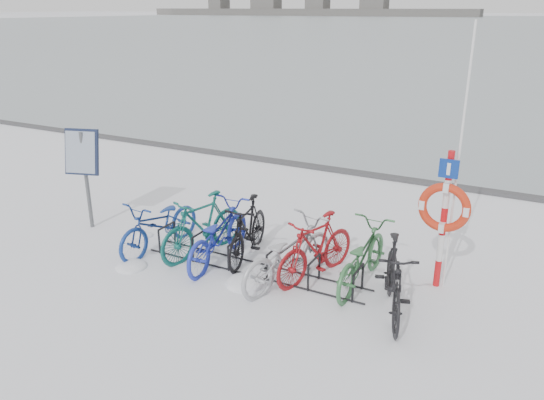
# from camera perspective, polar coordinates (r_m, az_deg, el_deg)

# --- Properties ---
(ground) EXTENTS (900.00, 900.00, 0.00)m
(ground) POSITION_cam_1_polar(r_m,az_deg,el_deg) (8.91, -1.95, -7.51)
(ground) COLOR white
(ground) RESTS_ON ground
(quay_edge) EXTENTS (400.00, 0.25, 0.10)m
(quay_edge) POSITION_cam_1_polar(r_m,az_deg,el_deg) (13.95, 10.11, 2.75)
(quay_edge) COLOR #3F3F42
(quay_edge) RESTS_ON ground
(bike_rack) EXTENTS (4.00, 0.48, 0.46)m
(bike_rack) POSITION_cam_1_polar(r_m,az_deg,el_deg) (8.83, -1.96, -6.47)
(bike_rack) COLOR black
(bike_rack) RESTS_ON ground
(info_board) EXTENTS (0.70, 0.43, 1.98)m
(info_board) POSITION_cam_1_polar(r_m,az_deg,el_deg) (10.71, -19.70, 4.28)
(info_board) COLOR #595B5E
(info_board) RESTS_ON ground
(lifebuoy_station) EXTENTS (0.76, 0.22, 3.97)m
(lifebuoy_station) POSITION_cam_1_polar(r_m,az_deg,el_deg) (8.23, 18.09, -0.78)
(lifebuoy_station) COLOR red
(lifebuoy_station) RESTS_ON ground
(shoreline) EXTENTS (180.00, 12.00, 9.50)m
(shoreline) POSITION_cam_1_polar(r_m,az_deg,el_deg) (295.09, 2.63, 19.74)
(shoreline) COLOR #4B4B4B
(shoreline) RESTS_ON ground
(bike_0) EXTENTS (0.84, 1.97, 1.00)m
(bike_0) POSITION_cam_1_polar(r_m,az_deg,el_deg) (9.68, -11.96, -2.37)
(bike_0) COLOR navy
(bike_0) RESTS_ON ground
(bike_1) EXTENTS (0.96, 1.94, 1.12)m
(bike_1) POSITION_cam_1_polar(r_m,az_deg,el_deg) (9.33, -7.47, -2.56)
(bike_1) COLOR #125850
(bike_1) RESTS_ON ground
(bike_2) EXTENTS (0.83, 2.03, 1.04)m
(bike_2) POSITION_cam_1_polar(r_m,az_deg,el_deg) (9.05, -5.85, -3.49)
(bike_2) COLOR #2132B3
(bike_2) RESTS_ON ground
(bike_3) EXTENTS (0.81, 1.86, 1.08)m
(bike_3) POSITION_cam_1_polar(r_m,az_deg,el_deg) (9.15, -2.62, -3.02)
(bike_3) COLOR black
(bike_3) RESTS_ON ground
(bike_4) EXTENTS (1.23, 2.14, 1.06)m
(bike_4) POSITION_cam_1_polar(r_m,az_deg,el_deg) (8.31, 1.73, -5.57)
(bike_4) COLOR #A2A4AA
(bike_4) RESTS_ON ground
(bike_5) EXTENTS (1.03, 1.87, 1.08)m
(bike_5) POSITION_cam_1_polar(r_m,az_deg,el_deg) (8.50, 4.77, -4.92)
(bike_5) COLOR maroon
(bike_5) RESTS_ON ground
(bike_6) EXTENTS (0.73, 1.94, 1.00)m
(bike_6) POSITION_cam_1_polar(r_m,az_deg,el_deg) (8.39, 9.62, -5.80)
(bike_6) COLOR #346E3E
(bike_6) RESTS_ON ground
(bike_7) EXTENTS (1.12, 1.92, 1.11)m
(bike_7) POSITION_cam_1_polar(r_m,az_deg,el_deg) (7.71, 12.99, -8.07)
(bike_7) COLOR black
(bike_7) RESTS_ON ground
(snow_drifts) EXTENTS (4.42, 2.04, 0.22)m
(snow_drifts) POSITION_cam_1_polar(r_m,az_deg,el_deg) (8.94, -4.46, -7.46)
(snow_drifts) COLOR white
(snow_drifts) RESTS_ON ground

